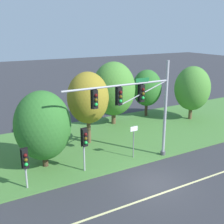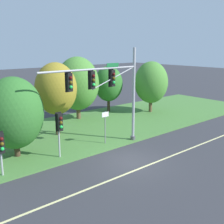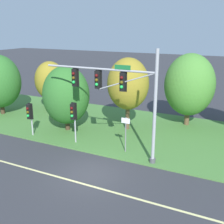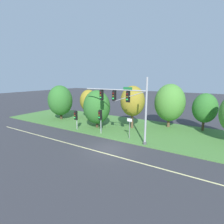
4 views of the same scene
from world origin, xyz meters
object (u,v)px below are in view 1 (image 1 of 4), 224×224
Objects in this scene: route_sign_post at (134,138)px; pedestrian_signal_further_along at (25,161)px; tree_right_far at (147,88)px; tree_mid_verge at (88,98)px; tree_tall_centre at (114,89)px; traffic_signal_mast at (138,102)px; pedestrian_signal_near_kerb at (85,140)px; tree_furthest_back at (192,88)px; tree_behind_signpost at (43,126)px.

pedestrian_signal_further_along is at bearing -176.01° from route_sign_post.
tree_right_far is at bearing 49.05° from route_sign_post.
tree_tall_centre reaches higher than tree_mid_verge.
tree_right_far is at bearing 50.70° from traffic_signal_mast.
pedestrian_signal_near_kerb is at bearing -142.81° from tree_right_far.
pedestrian_signal_further_along is at bearing -163.54° from tree_furthest_back.
tree_furthest_back is (12.66, 0.66, -0.58)m from tree_mid_verge.
traffic_signal_mast is 3.14m from route_sign_post.
tree_furthest_back is (17.30, 3.14, 0.34)m from tree_behind_signpost.
tree_mid_verge is 1.18× the size of tree_right_far.
pedestrian_signal_near_kerb is 16.08m from tree_furthest_back.
tree_mid_verge is 0.96× the size of tree_tall_centre.
pedestrian_signal_near_kerb is (-3.97, 0.50, -2.31)m from traffic_signal_mast.
tree_behind_signpost is 1.06× the size of tree_right_far.
tree_tall_centre is (4.46, 3.46, -0.30)m from tree_mid_verge.
pedestrian_signal_near_kerb is 0.58× the size of tree_behind_signpost.
tree_mid_verge is (2.45, 4.71, 1.67)m from pedestrian_signal_near_kerb.
traffic_signal_mast is 5.46m from tree_mid_verge.
tree_behind_signpost is (-6.16, 2.73, -1.56)m from traffic_signal_mast.
tree_mid_verge reaches higher than pedestrian_signal_further_along.
pedestrian_signal_further_along is at bearing -126.59° from tree_behind_signpost.
pedestrian_signal_near_kerb is 3.22m from tree_behind_signpost.
tree_behind_signpost reaches higher than route_sign_post.
pedestrian_signal_near_kerb is 0.50× the size of tree_tall_centre.
tree_mid_verge is 1.07× the size of tree_furthest_back.
traffic_signal_mast reaches higher than pedestrian_signal_further_along.
pedestrian_signal_near_kerb is 0.52× the size of tree_mid_verge.
pedestrian_signal_further_along is at bearing -142.49° from tree_mid_verge.
pedestrian_signal_further_along is at bearing 178.54° from traffic_signal_mast.
tree_mid_verge is (-1.74, 4.43, 2.40)m from route_sign_post.
pedestrian_signal_further_along is 13.97m from tree_tall_centre.
tree_right_far is at bearing 24.05° from tree_mid_verge.
traffic_signal_mast reaches higher than tree_behind_signpost.
tree_behind_signpost is at bearing 53.41° from pedestrian_signal_further_along.
traffic_signal_mast reaches higher than route_sign_post.
pedestrian_signal_further_along is at bearing -149.88° from tree_right_far.
tree_right_far reaches higher than pedestrian_signal_near_kerb.
tree_furthest_back is at bearing 19.57° from pedestrian_signal_near_kerb.
tree_behind_signpost is 10.87m from tree_tall_centre.
route_sign_post is (0.22, 0.78, -3.04)m from traffic_signal_mast.
tree_tall_centre reaches higher than pedestrian_signal_further_along.
tree_mid_verge reaches higher than tree_furthest_back.
traffic_signal_mast is 2.58× the size of pedestrian_signal_near_kerb.
tree_behind_signpost is (1.88, 2.53, 1.16)m from pedestrian_signal_further_along.
traffic_signal_mast is 1.49× the size of tree_behind_signpost.
tree_furthest_back is at bearing 27.79° from traffic_signal_mast.
traffic_signal_mast is 3.03× the size of pedestrian_signal_further_along.
traffic_signal_mast is 12.07m from tree_right_far.
traffic_signal_mast is 1.43× the size of tree_furthest_back.
route_sign_post is at bearing -17.02° from tree_behind_signpost.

